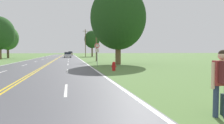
% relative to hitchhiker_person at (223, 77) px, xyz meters
% --- Properties ---
extents(hitchhiker_person, '(0.61, 0.44, 1.79)m').
position_rel_hitchhiker_person_xyz_m(hitchhiker_person, '(0.00, 0.00, 0.00)').
color(hitchhiker_person, navy).
rests_on(hitchhiker_person, ground).
extents(fire_hydrant, '(0.47, 0.31, 0.83)m').
position_rel_hitchhiker_person_xyz_m(fire_hydrant, '(0.04, 13.12, -0.67)').
color(fire_hydrant, red).
rests_on(fire_hydrant, ground).
extents(traffic_sign, '(0.60, 0.10, 2.72)m').
position_rel_hitchhiker_person_xyz_m(traffic_sign, '(-0.67, 18.87, 0.96)').
color(traffic_sign, gray).
rests_on(traffic_sign, ground).
extents(utility_pole_midground, '(1.80, 0.24, 7.70)m').
position_rel_hitchhiker_person_xyz_m(utility_pole_midground, '(0.88, 30.92, 2.91)').
color(utility_pole_midground, brown).
rests_on(utility_pole_midground, ground).
extents(utility_pole_far, '(1.80, 0.24, 9.00)m').
position_rel_hitchhiker_person_xyz_m(utility_pole_far, '(1.44, 62.09, 3.56)').
color(utility_pole_far, brown).
rests_on(utility_pole_far, ground).
extents(tree_left_verge, '(7.46, 7.46, 10.55)m').
position_rel_hitchhiker_person_xyz_m(tree_left_verge, '(2.61, 21.87, 5.15)').
color(tree_left_verge, brown).
rests_on(tree_left_verge, ground).
extents(tree_mid_treeline, '(5.38, 5.38, 8.32)m').
position_rel_hitchhiker_person_xyz_m(tree_mid_treeline, '(-19.32, 51.60, 4.12)').
color(tree_mid_treeline, brown).
rests_on(tree_mid_treeline, ground).
extents(tree_right_cluster, '(5.18, 5.18, 8.82)m').
position_rel_hitchhiker_person_xyz_m(tree_right_cluster, '(3.80, 63.53, 4.72)').
color(tree_right_cluster, brown).
rests_on(tree_right_cluster, ground).
extents(car_silver_sedan_nearest, '(2.15, 4.67, 1.55)m').
position_rel_hitchhiker_person_xyz_m(car_silver_sedan_nearest, '(-4.33, 54.13, -0.30)').
color(car_silver_sedan_nearest, black).
rests_on(car_silver_sedan_nearest, ground).
extents(car_white_sedan_approaching, '(1.91, 4.21, 1.45)m').
position_rel_hitchhiker_person_xyz_m(car_white_sedan_approaching, '(-4.15, 63.89, -0.35)').
color(car_white_sedan_approaching, black).
rests_on(car_white_sedan_approaching, ground).
extents(car_champagne_suv_mid_near, '(1.97, 4.67, 1.76)m').
position_rel_hitchhiker_person_xyz_m(car_champagne_suv_mid_near, '(-3.30, 85.47, -0.16)').
color(car_champagne_suv_mid_near, black).
rests_on(car_champagne_suv_mid_near, ground).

